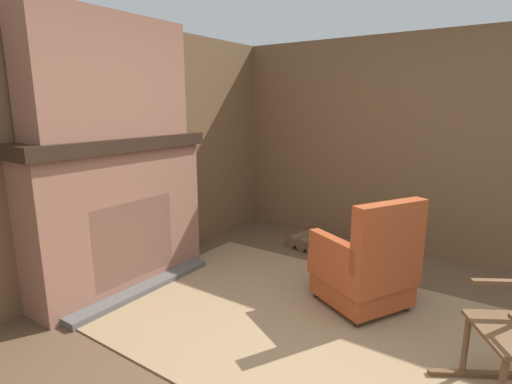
{
  "coord_description": "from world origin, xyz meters",
  "views": [
    {
      "loc": [
        0.77,
        -2.15,
        1.65
      ],
      "look_at": [
        -1.14,
        0.64,
        0.9
      ],
      "focal_mm": 28.0,
      "sensor_mm": 36.0,
      "label": 1
    }
  ],
  "objects_px": {
    "armchair": "(366,268)",
    "firewood_stack": "(310,242)",
    "oil_lamp_vase": "(75,128)",
    "storage_case": "(161,127)",
    "decorative_plate_on_mantel": "(110,122)"
  },
  "relations": [
    {
      "from": "armchair",
      "to": "firewood_stack",
      "type": "distance_m",
      "value": 1.43
    },
    {
      "from": "oil_lamp_vase",
      "to": "firewood_stack",
      "type": "bearing_deg",
      "value": 64.41
    },
    {
      "from": "oil_lamp_vase",
      "to": "storage_case",
      "type": "bearing_deg",
      "value": 89.99
    },
    {
      "from": "decorative_plate_on_mantel",
      "to": "oil_lamp_vase",
      "type": "bearing_deg",
      "value": -86.67
    },
    {
      "from": "firewood_stack",
      "to": "decorative_plate_on_mantel",
      "type": "relative_size",
      "value": 2.0
    },
    {
      "from": "oil_lamp_vase",
      "to": "decorative_plate_on_mantel",
      "type": "bearing_deg",
      "value": 93.33
    },
    {
      "from": "armchair",
      "to": "firewood_stack",
      "type": "xyz_separation_m",
      "value": [
        -1.0,
        0.99,
        -0.27
      ]
    },
    {
      "from": "armchair",
      "to": "oil_lamp_vase",
      "type": "xyz_separation_m",
      "value": [
        -2.04,
        -1.17,
        1.11
      ]
    },
    {
      "from": "storage_case",
      "to": "armchair",
      "type": "bearing_deg",
      "value": 7.59
    },
    {
      "from": "armchair",
      "to": "firewood_stack",
      "type": "bearing_deg",
      "value": -16.2
    },
    {
      "from": "firewood_stack",
      "to": "oil_lamp_vase",
      "type": "relative_size",
      "value": 2.04
    },
    {
      "from": "firewood_stack",
      "to": "storage_case",
      "type": "height_order",
      "value": "storage_case"
    },
    {
      "from": "storage_case",
      "to": "decorative_plate_on_mantel",
      "type": "relative_size",
      "value": 0.88
    },
    {
      "from": "firewood_stack",
      "to": "storage_case",
      "type": "distance_m",
      "value": 2.12
    },
    {
      "from": "firewood_stack",
      "to": "oil_lamp_vase",
      "type": "xyz_separation_m",
      "value": [
        -1.03,
        -2.16,
        1.38
      ]
    }
  ]
}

